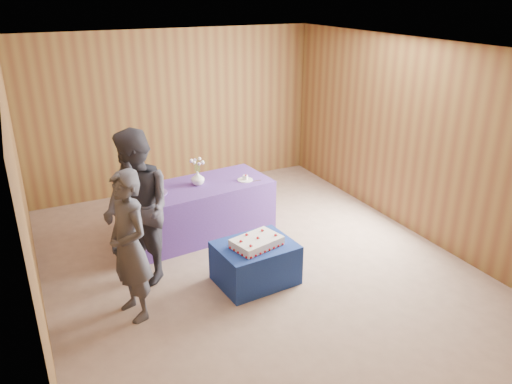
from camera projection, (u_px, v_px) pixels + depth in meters
ground at (252, 263)px, 6.46m from camera, size 6.00×6.00×0.00m
room_shell at (251, 127)px, 5.77m from camera, size 5.04×6.04×2.72m
cake_table at (255, 263)px, 5.96m from camera, size 0.95×0.77×0.50m
serving_table at (200, 210)px, 7.08m from camera, size 2.08×1.10×0.75m
sheet_cake at (257, 242)px, 5.81m from camera, size 0.66×0.53×0.13m
vase at (198, 178)px, 6.92m from camera, size 0.20×0.20×0.19m
flower_spray at (197, 162)px, 6.83m from camera, size 0.21×0.21×0.16m
platter at (154, 193)px, 6.65m from camera, size 0.46×0.46×0.02m
plate at (245, 180)px, 7.11m from camera, size 0.30×0.30×0.01m
cake_slice at (245, 177)px, 7.10m from camera, size 0.09×0.09×0.09m
knife at (253, 181)px, 7.07m from camera, size 0.26×0.04×0.00m
guest_left at (129, 247)px, 5.14m from camera, size 0.54×0.69×1.66m
guest_right at (137, 209)px, 5.77m from camera, size 0.92×1.06×1.86m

